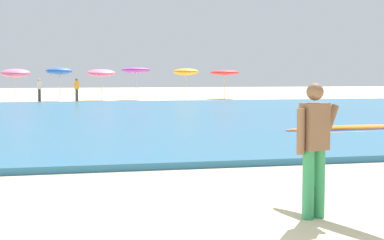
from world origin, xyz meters
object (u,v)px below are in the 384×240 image
surfer_with_board (328,137)px  beachgoer_near_row_left (77,89)px  beachgoer_near_row_mid (39,89)px  beach_umbrella_4 (101,73)px  beach_umbrella_2 (15,73)px  beach_umbrella_5 (136,70)px  beach_umbrella_7 (225,73)px  beach_umbrella_3 (59,71)px  beach_umbrella_6 (186,72)px

surfer_with_board → beachgoer_near_row_left: surfer_with_board is taller
beachgoer_near_row_mid → beachgoer_near_row_left: bearing=-3.1°
beach_umbrella_4 → beachgoer_near_row_mid: 4.57m
beach_umbrella_2 → surfer_with_board: bearing=-81.3°
beach_umbrella_2 → beach_umbrella_5: (8.32, 1.15, 0.21)m
beach_umbrella_2 → beach_umbrella_7: size_ratio=1.02×
beach_umbrella_4 → beachgoer_near_row_left: size_ratio=1.45×
beach_umbrella_2 → beach_umbrella_5: beach_umbrella_5 is taller
beach_umbrella_2 → beachgoer_near_row_mid: (1.53, 0.30, -1.09)m
beach_umbrella_4 → beachgoer_near_row_left: beach_umbrella_4 is taller
surfer_with_board → beach_umbrella_5: bearing=85.6°
beach_umbrella_3 → beachgoer_near_row_left: beach_umbrella_3 is taller
beach_umbrella_7 → beachgoer_near_row_left: 11.53m
surfer_with_board → beach_umbrella_7: 39.27m
beach_umbrella_2 → beach_umbrella_5: size_ratio=0.96×
beach_umbrella_7 → beachgoer_near_row_mid: bearing=-171.8°
beachgoer_near_row_left → beach_umbrella_3: bearing=154.9°
beach_umbrella_4 → beach_umbrella_7: size_ratio=1.02×
beach_umbrella_4 → surfer_with_board: bearing=-90.5°
beach_umbrella_7 → beach_umbrella_6: bearing=-149.3°
beachgoer_near_row_mid → beach_umbrella_5: bearing=7.1°
beach_umbrella_2 → beachgoer_near_row_left: (4.05, 0.16, -1.09)m
beach_umbrella_4 → beachgoer_near_row_mid: (-4.31, -1.06, -1.11)m
beach_umbrella_6 → beachgoer_near_row_mid: bearing=179.5°
beach_umbrella_3 → beachgoer_near_row_left: size_ratio=1.48×
beach_umbrella_4 → beachgoer_near_row_left: 2.43m
beach_umbrella_2 → beach_umbrella_4: size_ratio=1.00×
beach_umbrella_5 → beach_umbrella_7: (7.00, 1.14, -0.16)m
beach_umbrella_5 → beach_umbrella_6: (3.48, -0.95, -0.12)m
surfer_with_board → beach_umbrella_6: size_ratio=1.03×
beach_umbrella_7 → beach_umbrella_4: bearing=-174.4°
surfer_with_board → beach_umbrella_6: (6.31, 35.92, 1.00)m
beach_umbrella_6 → beachgoer_near_row_mid: (-10.27, 0.10, -1.18)m
beach_umbrella_2 → beachgoer_near_row_mid: 1.90m
beach_umbrella_6 → beachgoer_near_row_mid: 10.34m
surfer_with_board → beach_umbrella_4: size_ratio=1.02×
beachgoer_near_row_left → beach_umbrella_2: bearing=-177.7°
beach_umbrella_2 → beach_umbrella_6: size_ratio=1.00×
beach_umbrella_4 → beach_umbrella_7: 9.53m
beach_umbrella_5 → surfer_with_board: bearing=-94.4°
beach_umbrella_5 → beachgoer_near_row_left: bearing=-167.0°
beach_umbrella_4 → beach_umbrella_7: beach_umbrella_4 is taller
beach_umbrella_7 → beachgoer_near_row_mid: (-13.79, -1.99, -1.14)m
beach_umbrella_7 → beachgoer_near_row_left: beach_umbrella_7 is taller
beach_umbrella_7 → surfer_with_board: bearing=-104.5°
surfer_with_board → beach_umbrella_2: bearing=98.7°
beachgoer_near_row_mid → beach_umbrella_3: bearing=16.8°
beach_umbrella_4 → beachgoer_near_row_left: bearing=-146.3°
beachgoer_near_row_left → beachgoer_near_row_mid: same height
beach_umbrella_5 → beach_umbrella_7: beach_umbrella_5 is taller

